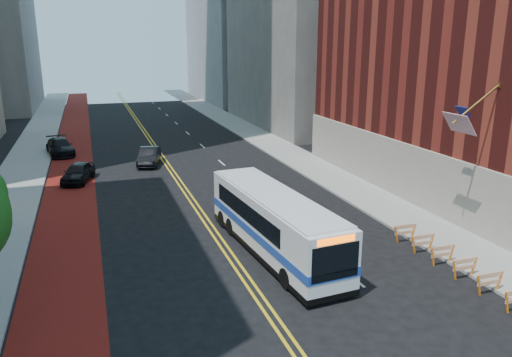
{
  "coord_description": "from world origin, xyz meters",
  "views": [
    {
      "loc": [
        -6.31,
        -12.76,
        10.69
      ],
      "look_at": [
        0.69,
        8.0,
        4.64
      ],
      "focal_mm": 35.0,
      "sensor_mm": 36.0,
      "label": 1
    }
  ],
  "objects_px": {
    "car_c": "(60,147)",
    "car_a": "(78,172)",
    "car_b": "(149,156)",
    "transit_bus": "(273,222)"
  },
  "relations": [
    {
      "from": "car_a",
      "to": "transit_bus",
      "type": "bearing_deg",
      "value": -44.24
    },
    {
      "from": "car_b",
      "to": "car_c",
      "type": "height_order",
      "value": "car_c"
    },
    {
      "from": "car_b",
      "to": "car_c",
      "type": "bearing_deg",
      "value": 152.9
    },
    {
      "from": "transit_bus",
      "to": "car_b",
      "type": "relative_size",
      "value": 2.57
    },
    {
      "from": "transit_bus",
      "to": "car_a",
      "type": "height_order",
      "value": "transit_bus"
    },
    {
      "from": "car_b",
      "to": "car_a",
      "type": "bearing_deg",
      "value": -132.18
    },
    {
      "from": "car_c",
      "to": "car_a",
      "type": "bearing_deg",
      "value": -90.95
    },
    {
      "from": "transit_bus",
      "to": "car_a",
      "type": "relative_size",
      "value": 2.7
    },
    {
      "from": "transit_bus",
      "to": "car_c",
      "type": "distance_m",
      "value": 30.64
    },
    {
      "from": "transit_bus",
      "to": "car_c",
      "type": "bearing_deg",
      "value": 107.29
    }
  ]
}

